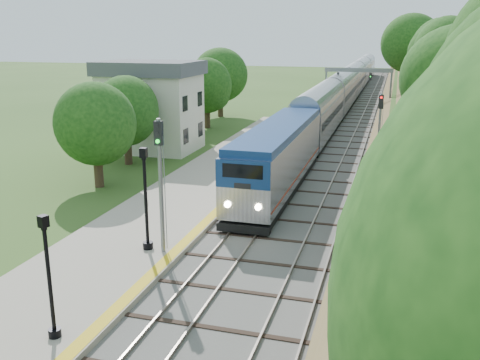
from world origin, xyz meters
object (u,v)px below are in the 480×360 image
(lamppost_mid, at_px, (50,284))
(signal_platform, at_px, (160,172))
(station_building, at_px, (151,105))
(signal_gantry, at_px, (358,79))
(signal_farside, at_px, (379,127))
(train, at_px, (347,89))
(lamppost_far, at_px, (146,205))

(lamppost_mid, distance_m, signal_platform, 8.12)
(station_building, distance_m, signal_gantry, 29.94)
(lamppost_mid, xyz_separation_m, signal_farside, (9.60, 25.76, 1.54))
(train, relative_size, lamppost_mid, 26.97)
(signal_platform, bearing_deg, signal_gantry, 83.55)
(lamppost_mid, relative_size, signal_platform, 0.69)
(lamppost_far, bearing_deg, station_building, 114.56)
(station_building, distance_m, signal_farside, 20.73)
(train, height_order, lamppost_mid, lamppost_mid)
(lamppost_far, bearing_deg, signal_farside, 60.87)
(train, relative_size, signal_farside, 19.21)
(lamppost_mid, bearing_deg, train, 87.19)
(station_building, height_order, signal_gantry, station_building)
(signal_farside, bearing_deg, lamppost_far, -119.13)
(lamppost_far, height_order, signal_farside, signal_farside)
(signal_gantry, distance_m, signal_platform, 47.83)
(lamppost_mid, relative_size, lamppost_far, 0.88)
(signal_platform, bearing_deg, signal_farside, 63.04)
(train, bearing_deg, lamppost_far, -93.48)
(station_building, bearing_deg, lamppost_far, -65.44)
(train, height_order, signal_farside, signal_farside)
(signal_gantry, xyz_separation_m, signal_platform, (-5.37, -47.53, -0.54))
(station_building, relative_size, signal_farside, 1.40)
(station_building, distance_m, lamppost_mid, 32.25)
(lamppost_far, distance_m, signal_platform, 1.88)
(lamppost_mid, bearing_deg, signal_platform, 86.36)
(station_building, distance_m, signal_platform, 25.12)
(signal_platform, bearing_deg, lamppost_mid, -93.64)
(signal_gantry, distance_m, signal_farside, 29.89)
(station_building, xyz_separation_m, signal_gantry, (16.47, 24.99, 0.73))
(signal_farside, bearing_deg, signal_gantry, 97.17)
(lamppost_mid, bearing_deg, signal_farside, 69.56)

